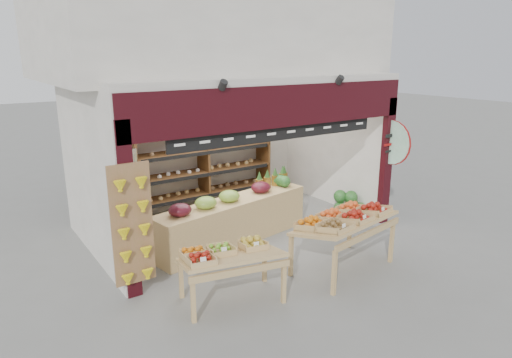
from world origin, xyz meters
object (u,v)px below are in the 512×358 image
(watermelon_pile, at_px, (350,206))
(mid_counter, at_px, (233,219))
(back_shelving, at_px, (203,154))
(display_table_left, at_px, (224,255))
(refrigerator, at_px, (118,188))
(display_table_right, at_px, (344,220))
(cardboard_stack, at_px, (188,232))

(watermelon_pile, bearing_deg, mid_counter, 176.07)
(back_shelving, relative_size, display_table_left, 2.12)
(refrigerator, xyz_separation_m, display_table_right, (2.44, -4.05, 0.03))
(back_shelving, relative_size, display_table_right, 1.80)
(mid_counter, xyz_separation_m, watermelon_pile, (2.93, -0.20, -0.25))
(refrigerator, bearing_deg, watermelon_pile, -28.88)
(refrigerator, distance_m, display_table_right, 4.73)
(back_shelving, height_order, display_table_left, back_shelving)
(back_shelving, relative_size, refrigerator, 2.02)
(display_table_left, xyz_separation_m, display_table_right, (2.15, -0.24, 0.16))
(cardboard_stack, bearing_deg, display_table_left, -102.37)
(watermelon_pile, bearing_deg, display_table_left, -159.42)
(mid_counter, bearing_deg, watermelon_pile, -3.93)
(refrigerator, xyz_separation_m, display_table_left, (0.29, -3.81, -0.13))
(refrigerator, relative_size, watermelon_pile, 2.17)
(mid_counter, bearing_deg, back_shelving, 76.57)
(display_table_right, bearing_deg, mid_counter, 114.41)
(display_table_left, distance_m, watermelon_pile, 4.48)
(cardboard_stack, bearing_deg, mid_counter, -29.69)
(back_shelving, distance_m, cardboard_stack, 2.33)
(cardboard_stack, distance_m, display_table_left, 2.30)
(display_table_right, bearing_deg, back_shelving, 95.78)
(display_table_left, bearing_deg, display_table_right, -6.46)
(cardboard_stack, height_order, watermelon_pile, cardboard_stack)
(back_shelving, height_order, cardboard_stack, back_shelving)
(back_shelving, distance_m, display_table_right, 4.14)
(refrigerator, xyz_separation_m, mid_counter, (1.52, -2.04, -0.38))
(display_table_left, height_order, watermelon_pile, display_table_left)
(cardboard_stack, distance_m, display_table_right, 3.03)
(refrigerator, height_order, display_table_right, refrigerator)
(cardboard_stack, distance_m, watermelon_pile, 3.74)
(display_table_right, relative_size, watermelon_pile, 2.44)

